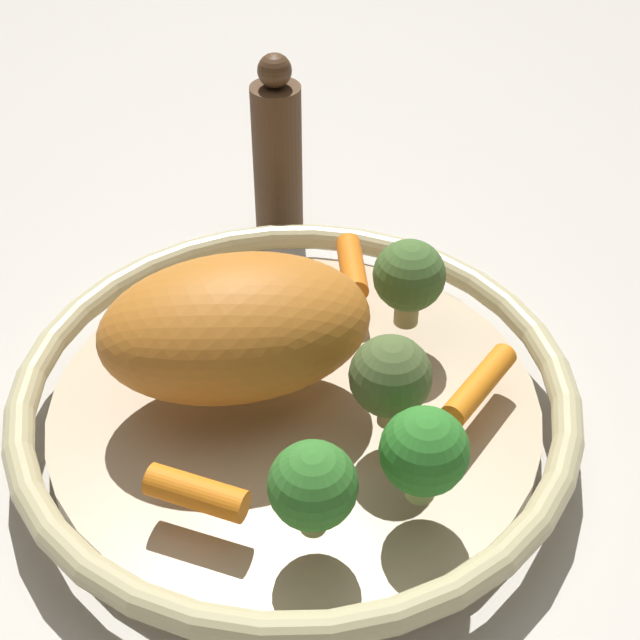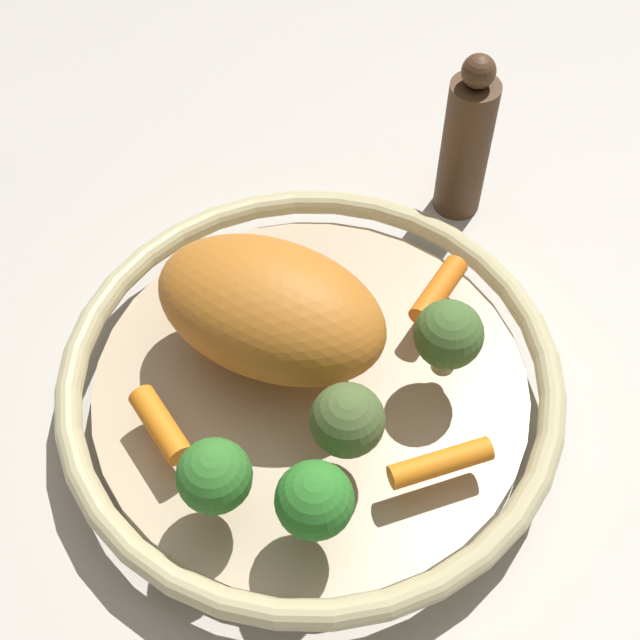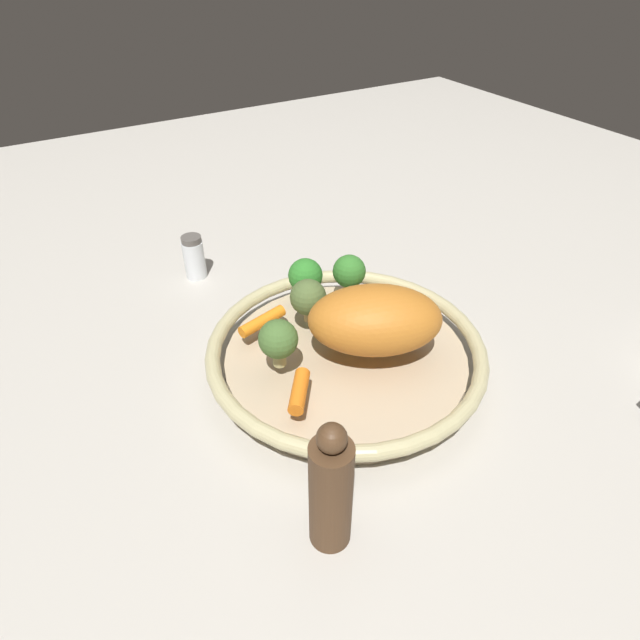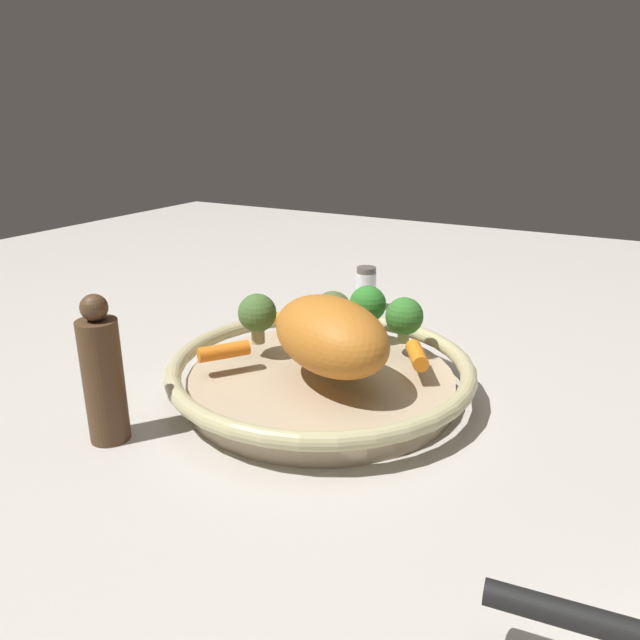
% 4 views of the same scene
% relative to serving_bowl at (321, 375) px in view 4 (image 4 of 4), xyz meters
% --- Properties ---
extents(ground_plane, '(2.33, 2.33, 0.00)m').
position_rel_serving_bowl_xyz_m(ground_plane, '(0.00, 0.00, -0.03)').
color(ground_plane, '#B7B2A8').
extents(serving_bowl, '(0.36, 0.36, 0.05)m').
position_rel_serving_bowl_xyz_m(serving_bowl, '(0.00, 0.00, 0.00)').
color(serving_bowl, tan).
rests_on(serving_bowl, ground_plane).
extents(roast_chicken_piece, '(0.19, 0.17, 0.08)m').
position_rel_serving_bowl_xyz_m(roast_chicken_piece, '(0.03, -0.02, 0.06)').
color(roast_chicken_piece, '#BD6E24').
rests_on(roast_chicken_piece, serving_bowl).
extents(baby_carrot_left, '(0.07, 0.03, 0.02)m').
position_rel_serving_bowl_xyz_m(baby_carrot_left, '(-0.08, 0.08, 0.03)').
color(baby_carrot_left, orange).
rests_on(baby_carrot_left, serving_bowl).
extents(baby_carrot_right, '(0.04, 0.06, 0.02)m').
position_rel_serving_bowl_xyz_m(baby_carrot_right, '(0.10, 0.04, 0.03)').
color(baby_carrot_right, orange).
rests_on(baby_carrot_right, serving_bowl).
extents(baby_carrot_near_rim, '(0.05, 0.06, 0.02)m').
position_rel_serving_bowl_xyz_m(baby_carrot_near_rim, '(-0.10, -0.05, 0.03)').
color(baby_carrot_near_rim, orange).
rests_on(baby_carrot_near_rim, serving_bowl).
extents(broccoli_floret_large, '(0.05, 0.05, 0.06)m').
position_rel_serving_bowl_xyz_m(broccoli_floret_large, '(0.07, 0.09, 0.06)').
color(broccoli_floret_large, '#97A966').
rests_on(broccoli_floret_large, serving_bowl).
extents(broccoli_floret_mid, '(0.05, 0.05, 0.06)m').
position_rel_serving_bowl_xyz_m(broccoli_floret_mid, '(0.01, 0.12, 0.06)').
color(broccoli_floret_mid, '#93AD66').
rests_on(broccoli_floret_mid, serving_bowl).
extents(broccoli_floret_edge, '(0.05, 0.05, 0.06)m').
position_rel_serving_bowl_xyz_m(broccoli_floret_edge, '(-0.09, 0.01, 0.06)').
color(broccoli_floret_edge, tan).
rests_on(broccoli_floret_edge, serving_bowl).
extents(broccoli_floret_small, '(0.05, 0.05, 0.06)m').
position_rel_serving_bowl_xyz_m(broccoli_floret_small, '(-0.02, 0.06, 0.06)').
color(broccoli_floret_small, tan).
rests_on(broccoli_floret_small, serving_bowl).
extents(salt_shaker, '(0.03, 0.03, 0.07)m').
position_rel_serving_bowl_xyz_m(salt_shaker, '(-0.09, 0.32, 0.01)').
color(salt_shaker, silver).
rests_on(salt_shaker, ground_plane).
extents(pepper_mill, '(0.04, 0.04, 0.16)m').
position_rel_serving_bowl_xyz_m(pepper_mill, '(-0.14, -0.19, 0.05)').
color(pepper_mill, '#4C331E').
rests_on(pepper_mill, ground_plane).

